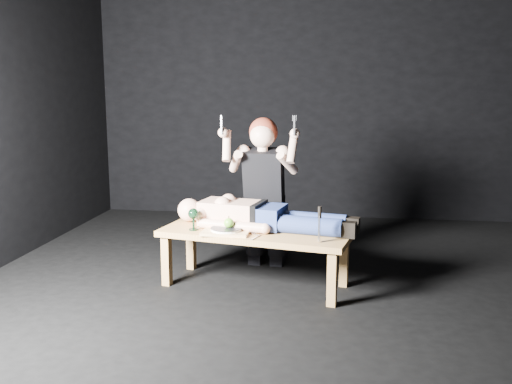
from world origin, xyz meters
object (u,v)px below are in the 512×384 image
lying_man (264,213)px  goblet (193,219)px  kneeling_woman (265,191)px  table (255,258)px  serving_tray (226,232)px  carving_knife (319,224)px

lying_man → goblet: 0.56m
kneeling_woman → table: bearing=-88.0°
serving_tray → goblet: bearing=168.1°
serving_tray → carving_knife: (0.72, -0.17, 0.12)m
lying_man → serving_tray: size_ratio=3.85×
table → lying_man: size_ratio=1.07×
kneeling_woman → goblet: 0.77m
lying_man → carving_knife: carving_knife is taller
table → goblet: size_ratio=8.50×
table → lying_man: bearing=68.1°
goblet → serving_tray: bearing=-11.9°
goblet → lying_man: bearing=14.4°
table → serving_tray: (-0.21, -0.10, 0.24)m
carving_knife → goblet: bearing=178.6°
goblet → carving_knife: carving_knife is taller
kneeling_woman → serving_tray: kneeling_woman is taller
lying_man → kneeling_woman: kneeling_woman is taller
serving_tray → carving_knife: bearing=-12.9°
table → serving_tray: size_ratio=4.12×
lying_man → table: bearing=-111.9°
kneeling_woman → lying_man: bearing=-80.2°
lying_man → goblet: bearing=-154.4°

